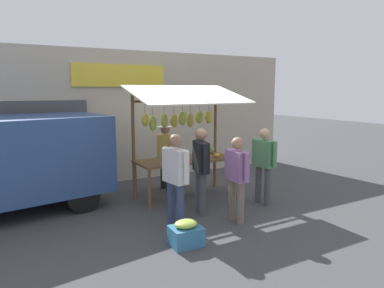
# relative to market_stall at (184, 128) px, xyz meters

# --- Properties ---
(ground_plane) EXTENTS (40.00, 40.00, 0.00)m
(ground_plane) POSITION_rel_market_stall_xyz_m (0.02, 0.08, -1.57)
(ground_plane) COLOR #424244
(street_backdrop) EXTENTS (9.00, 0.30, 3.40)m
(street_backdrop) POSITION_rel_market_stall_xyz_m (0.08, -2.12, 0.13)
(street_backdrop) COLOR #B2A893
(street_backdrop) RESTS_ON ground
(market_stall) EXTENTS (2.50, 1.46, 2.50)m
(market_stall) POSITION_rel_market_stall_xyz_m (0.00, 0.00, 0.00)
(market_stall) COLOR brown
(market_stall) RESTS_ON ground
(vendor_with_sunhat) EXTENTS (0.41, 0.68, 1.57)m
(vendor_with_sunhat) POSITION_rel_market_stall_xyz_m (0.15, -0.67, -0.64)
(vendor_with_sunhat) COLOR #232328
(vendor_with_sunhat) RESTS_ON ground
(shopper_in_grey_tee) EXTENTS (0.25, 0.69, 1.61)m
(shopper_in_grey_tee) POSITION_rel_market_stall_xyz_m (-1.18, 1.31, -0.64)
(shopper_in_grey_tee) COLOR #4C4C51
(shopper_in_grey_tee) RESTS_ON ground
(shopper_with_shopping_bag) EXTENTS (0.23, 0.68, 1.56)m
(shopper_with_shopping_bag) POSITION_rel_market_stall_xyz_m (-0.04, 1.88, -0.67)
(shopper_with_shopping_bag) COLOR #726656
(shopper_with_shopping_bag) RESTS_ON ground
(shopper_in_striped_shirt) EXTENTS (0.36, 0.68, 1.68)m
(shopper_in_striped_shirt) POSITION_rel_market_stall_xyz_m (0.27, 1.15, -0.59)
(shopper_in_striped_shirt) COLOR #4C4C51
(shopper_in_striped_shirt) RESTS_ON ground
(shopper_with_ponytail) EXTENTS (0.29, 0.70, 1.66)m
(shopper_with_ponytail) POSITION_rel_market_stall_xyz_m (1.06, 1.61, -0.60)
(shopper_with_ponytail) COLOR navy
(shopper_with_ponytail) RESTS_ON ground
(produce_crate_near) EXTENTS (0.51, 0.43, 0.41)m
(produce_crate_near) POSITION_rel_market_stall_xyz_m (1.24, 2.30, -1.38)
(produce_crate_near) COLOR teal
(produce_crate_near) RESTS_ON ground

